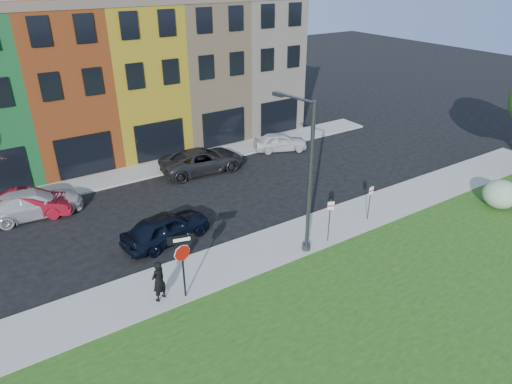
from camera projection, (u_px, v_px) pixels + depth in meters
ground at (308, 282)px, 19.60m from camera, size 120.00×120.00×0.00m
sidewalk_near at (302, 236)px, 22.80m from camera, size 40.00×3.00×0.12m
sidewalk_far at (125, 175)px, 29.36m from camera, size 40.00×2.40×0.12m
rowhouse_block at (94, 80)px, 32.04m from camera, size 30.00×10.12×10.00m
stop_sign at (182, 254)px, 17.68m from camera, size 1.02×0.31×2.89m
man at (159, 281)px, 18.03m from camera, size 0.98×0.93×1.81m
sedan_near at (166, 228)px, 22.21m from camera, size 3.43×5.10×1.51m
parked_car_red at (30, 204)px, 24.49m from camera, size 4.58×5.42×1.44m
parked_car_silver at (33, 203)px, 24.51m from camera, size 2.23×5.10×1.46m
parked_car_dark at (202, 160)px, 29.80m from camera, size 3.38×5.89×1.53m
parked_car_white at (280, 142)px, 33.24m from camera, size 4.33×4.99×1.32m
street_lamp at (306, 179)px, 20.18m from camera, size 0.68×2.57×7.19m
parking_sign_a at (330, 216)px, 21.66m from camera, size 0.30×0.16×2.29m
parking_sign_b at (370, 198)px, 23.68m from camera, size 0.32×0.09×1.96m
shrub at (501, 194)px, 25.14m from camera, size 1.87×1.87×1.59m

